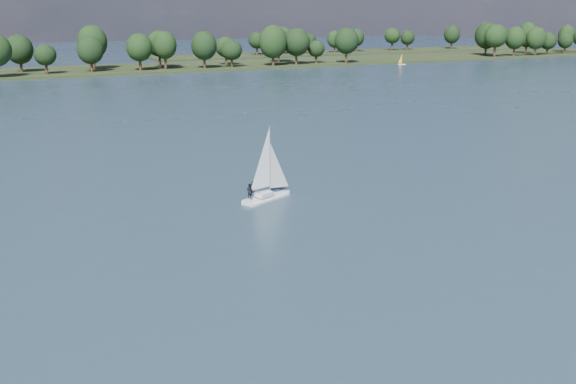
# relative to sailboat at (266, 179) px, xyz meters

# --- Properties ---
(ground) EXTENTS (700.00, 700.00, 0.00)m
(ground) POSITION_rel_sailboat_xyz_m (-2.19, 57.48, -2.36)
(ground) COLOR #233342
(ground) RESTS_ON ground
(far_shore) EXTENTS (660.00, 40.00, 1.50)m
(far_shore) POSITION_rel_sailboat_xyz_m (-2.19, 169.48, -2.36)
(far_shore) COLOR black
(far_shore) RESTS_ON ground
(far_shore_back) EXTENTS (220.00, 30.00, 1.40)m
(far_shore_back) POSITION_rel_sailboat_xyz_m (157.81, 217.48, -2.36)
(far_shore_back) COLOR black
(far_shore_back) RESTS_ON ground
(sailboat) EXTENTS (6.60, 4.14, 8.43)m
(sailboat) POSITION_rel_sailboat_xyz_m (0.00, 0.00, 0.00)
(sailboat) COLOR silver
(sailboat) RESTS_ON ground
(dinghy_orange) EXTENTS (3.01, 2.16, 4.49)m
(dinghy_orange) POSITION_rel_sailboat_xyz_m (127.33, 145.07, -1.30)
(dinghy_orange) COLOR white
(dinghy_orange) RESTS_ON ground
(treeline) EXTENTS (562.74, 73.66, 17.49)m
(treeline) POSITION_rel_sailboat_xyz_m (-4.55, 165.14, 5.69)
(treeline) COLOR black
(treeline) RESTS_ON ground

